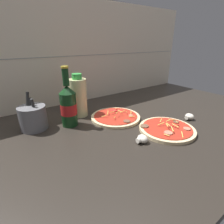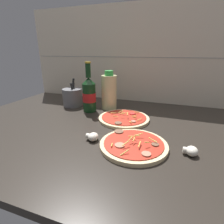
{
  "view_description": "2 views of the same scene",
  "coord_description": "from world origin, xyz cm",
  "px_view_note": "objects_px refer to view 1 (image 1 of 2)",
  "views": [
    {
      "loc": [
        -51.95,
        -52.68,
        37.89
      ],
      "look_at": [
        -12.45,
        2.52,
        10.22
      ],
      "focal_mm": 28.0,
      "sensor_mm": 36.0,
      "label": 1
    },
    {
      "loc": [
        15.8,
        -64.8,
        33.67
      ],
      "look_at": [
        -9.02,
        5.23,
        7.55
      ],
      "focal_mm": 28.0,
      "sensor_mm": 36.0,
      "label": 2
    }
  ],
  "objects_px": {
    "mushroom_left": "(142,139)",
    "mushroom_right": "(189,117)",
    "beer_bottle": "(68,105)",
    "pizza_near": "(167,129)",
    "pizza_far": "(116,117)",
    "oil_bottle": "(78,97)",
    "utensil_crock": "(33,117)"
  },
  "relations": [
    {
      "from": "oil_bottle",
      "to": "mushroom_right",
      "type": "bearing_deg",
      "value": -41.28
    },
    {
      "from": "pizza_near",
      "to": "beer_bottle",
      "type": "bearing_deg",
      "value": 136.74
    },
    {
      "from": "pizza_far",
      "to": "mushroom_right",
      "type": "relative_size",
      "value": 5.35
    },
    {
      "from": "beer_bottle",
      "to": "mushroom_left",
      "type": "distance_m",
      "value": 0.35
    },
    {
      "from": "mushroom_left",
      "to": "pizza_near",
      "type": "bearing_deg",
      "value": 1.94
    },
    {
      "from": "pizza_near",
      "to": "oil_bottle",
      "type": "relative_size",
      "value": 1.09
    },
    {
      "from": "mushroom_right",
      "to": "utensil_crock",
      "type": "height_order",
      "value": "utensil_crock"
    },
    {
      "from": "pizza_near",
      "to": "pizza_far",
      "type": "bearing_deg",
      "value": 113.29
    },
    {
      "from": "pizza_near",
      "to": "pizza_far",
      "type": "relative_size",
      "value": 0.96
    },
    {
      "from": "beer_bottle",
      "to": "mushroom_left",
      "type": "xyz_separation_m",
      "value": [
        0.16,
        -0.3,
        -0.08
      ]
    },
    {
      "from": "beer_bottle",
      "to": "pizza_far",
      "type": "bearing_deg",
      "value": -16.31
    },
    {
      "from": "pizza_far",
      "to": "mushroom_left",
      "type": "height_order",
      "value": "pizza_far"
    },
    {
      "from": "oil_bottle",
      "to": "pizza_near",
      "type": "bearing_deg",
      "value": -58.53
    },
    {
      "from": "mushroom_left",
      "to": "mushroom_right",
      "type": "relative_size",
      "value": 1.01
    },
    {
      "from": "oil_bottle",
      "to": "utensil_crock",
      "type": "xyz_separation_m",
      "value": [
        -0.22,
        -0.02,
        -0.04
      ]
    },
    {
      "from": "pizza_far",
      "to": "oil_bottle",
      "type": "distance_m",
      "value": 0.21
    },
    {
      "from": "beer_bottle",
      "to": "pizza_near",
      "type": "bearing_deg",
      "value": -43.26
    },
    {
      "from": "pizza_near",
      "to": "mushroom_right",
      "type": "height_order",
      "value": "pizza_near"
    },
    {
      "from": "mushroom_right",
      "to": "pizza_far",
      "type": "bearing_deg",
      "value": 142.07
    },
    {
      "from": "pizza_near",
      "to": "mushroom_left",
      "type": "xyz_separation_m",
      "value": [
        -0.15,
        -0.01,
        0.01
      ]
    },
    {
      "from": "mushroom_left",
      "to": "utensil_crock",
      "type": "distance_m",
      "value": 0.46
    },
    {
      "from": "pizza_near",
      "to": "mushroom_right",
      "type": "distance_m",
      "value": 0.18
    },
    {
      "from": "beer_bottle",
      "to": "oil_bottle",
      "type": "relative_size",
      "value": 1.23
    },
    {
      "from": "mushroom_left",
      "to": "mushroom_right",
      "type": "height_order",
      "value": "same"
    },
    {
      "from": "pizza_far",
      "to": "oil_bottle",
      "type": "relative_size",
      "value": 1.13
    },
    {
      "from": "pizza_near",
      "to": "mushroom_left",
      "type": "distance_m",
      "value": 0.15
    },
    {
      "from": "mushroom_left",
      "to": "utensil_crock",
      "type": "bearing_deg",
      "value": 130.21
    },
    {
      "from": "pizza_far",
      "to": "pizza_near",
      "type": "bearing_deg",
      "value": -66.71
    },
    {
      "from": "mushroom_left",
      "to": "beer_bottle",
      "type": "bearing_deg",
      "value": 118.22
    },
    {
      "from": "pizza_far",
      "to": "mushroom_left",
      "type": "distance_m",
      "value": 0.24
    },
    {
      "from": "pizza_far",
      "to": "beer_bottle",
      "type": "bearing_deg",
      "value": 163.69
    },
    {
      "from": "oil_bottle",
      "to": "mushroom_left",
      "type": "relative_size",
      "value": 4.69
    }
  ]
}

